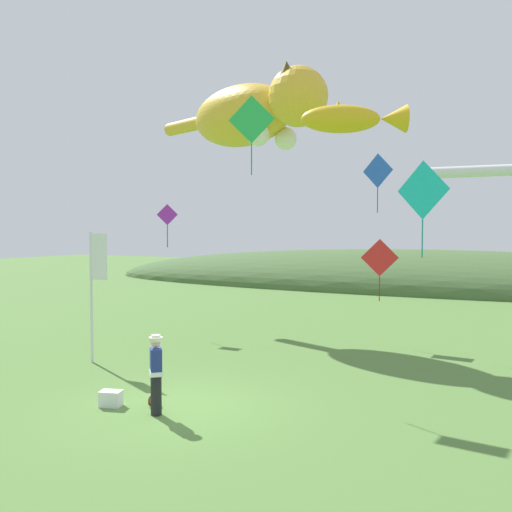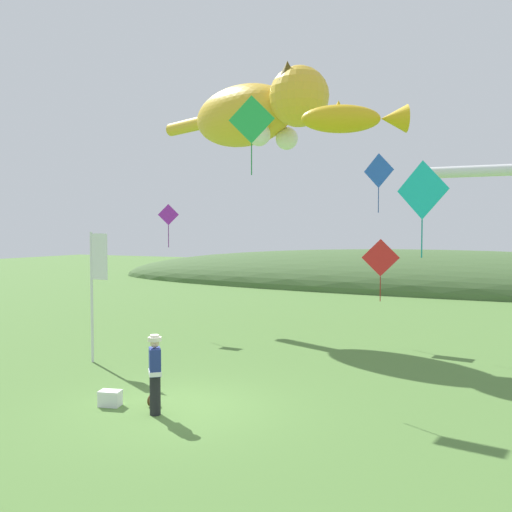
{
  "view_description": "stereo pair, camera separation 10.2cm",
  "coord_description": "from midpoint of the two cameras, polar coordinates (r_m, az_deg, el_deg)",
  "views": [
    {
      "loc": [
        7.2,
        -10.73,
        4.08
      ],
      "look_at": [
        0.0,
        4.0,
        3.32
      ],
      "focal_mm": 40.0,
      "sensor_mm": 36.0,
      "label": 1
    },
    {
      "loc": [
        7.29,
        -10.69,
        4.08
      ],
      "look_at": [
        0.0,
        4.0,
        3.32
      ],
      "focal_mm": 40.0,
      "sensor_mm": 36.0,
      "label": 2
    }
  ],
  "objects": [
    {
      "name": "kite_diamond_green",
      "position": [
        16.78,
        -0.63,
        13.44
      ],
      "size": [
        1.34,
        0.32,
        2.27
      ],
      "color": "green"
    },
    {
      "name": "ground_plane",
      "position": [
        13.56,
        -7.93,
        -14.87
      ],
      "size": [
        120.0,
        120.0,
        0.0
      ],
      "primitive_type": "plane",
      "color": "#517A38"
    },
    {
      "name": "festival_attendant",
      "position": [
        12.94,
        -10.2,
        -11.35
      ],
      "size": [
        0.47,
        0.49,
        1.77
      ],
      "color": "black",
      "rests_on": "ground"
    },
    {
      "name": "festival_banner_pole",
      "position": [
        18.03,
        -15.95,
        -2.06
      ],
      "size": [
        0.66,
        0.08,
        4.01
      ],
      "color": "silver",
      "rests_on": "ground"
    },
    {
      "name": "kite_diamond_blue",
      "position": [
        21.44,
        11.95,
        8.3
      ],
      "size": [
        1.2,
        0.4,
        2.16
      ],
      "color": "blue"
    },
    {
      "name": "kite_giant_cat",
      "position": [
        24.09,
        -0.44,
        14.02
      ],
      "size": [
        9.32,
        4.65,
        2.98
      ],
      "color": "gold"
    },
    {
      "name": "kite_diamond_violet",
      "position": [
        23.44,
        -8.99,
        4.03
      ],
      "size": [
        0.78,
        0.38,
        1.76
      ],
      "color": "purple"
    },
    {
      "name": "kite_fish_windsock",
      "position": [
        18.13,
        9.44,
        13.4
      ],
      "size": [
        3.29,
        2.15,
        0.99
      ],
      "color": "gold"
    },
    {
      "name": "kite_spool",
      "position": [
        13.75,
        -10.41,
        -14.04
      ],
      "size": [
        0.13,
        0.27,
        0.27
      ],
      "color": "olive",
      "rests_on": "ground"
    },
    {
      "name": "distant_hill_ridge",
      "position": [
        41.7,
        19.89,
        -3.11
      ],
      "size": [
        58.0,
        16.28,
        5.28
      ],
      "color": "#426033",
      "rests_on": "ground"
    },
    {
      "name": "kite_diamond_red",
      "position": [
        20.86,
        12.13,
        -0.2
      ],
      "size": [
        1.29,
        0.4,
        2.25
      ],
      "color": "red"
    },
    {
      "name": "kite_diamond_teal",
      "position": [
        14.01,
        16.16,
        6.29
      ],
      "size": [
        1.29,
        0.53,
        2.28
      ],
      "color": "#19BFBF"
    },
    {
      "name": "picnic_cooler",
      "position": [
        13.96,
        -14.53,
        -13.63
      ],
      "size": [
        0.56,
        0.45,
        0.36
      ],
      "color": "white",
      "rests_on": "ground"
    },
    {
      "name": "kite_tube_streamer",
      "position": [
        19.39,
        20.85,
        7.92
      ],
      "size": [
        3.06,
        0.55,
        0.44
      ],
      "color": "white"
    }
  ]
}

